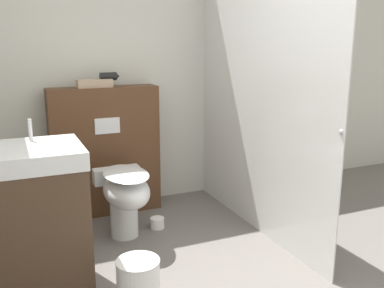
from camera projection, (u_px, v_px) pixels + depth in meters
wall_back at (136, 75)px, 4.09m from camera, size 8.00×0.06×2.50m
partition_panel at (106, 151)px, 3.92m from camera, size 0.97×0.26×1.17m
shower_glass at (257, 104)px, 3.48m from camera, size 0.04×2.02×2.13m
toilet at (125, 194)px, 3.40m from camera, size 0.39×0.65×0.57m
sink_vanity at (40, 222)px, 2.62m from camera, size 0.56×0.56×1.10m
hair_drier at (109, 77)px, 3.80m from camera, size 0.18×0.07×0.13m
folded_towel at (94, 83)px, 3.73m from camera, size 0.30×0.13×0.07m
spare_toilet_roll at (157, 223)px, 3.67m from camera, size 0.12×0.12×0.09m
waste_bin at (139, 286)px, 2.50m from camera, size 0.26×0.26×0.33m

